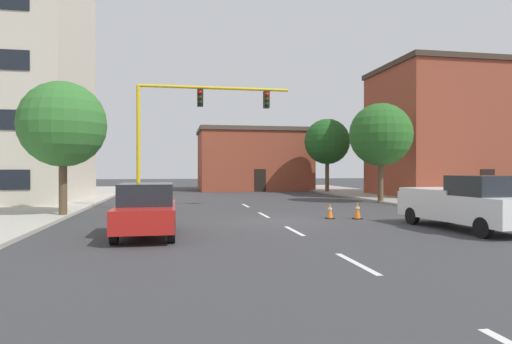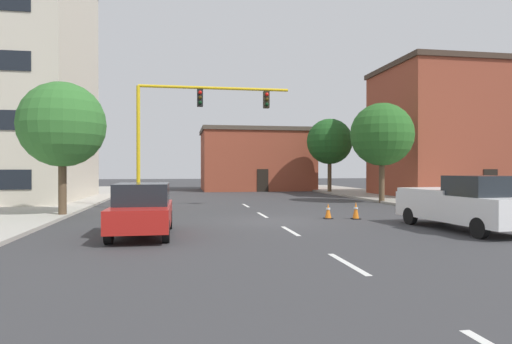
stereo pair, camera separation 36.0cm
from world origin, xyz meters
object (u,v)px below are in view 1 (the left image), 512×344
object	(u,v)px
traffic_cone_roadside_a	(357,210)
traffic_cone_roadside_b	(330,211)
sedan_red_near_left	(147,209)
tree_left_near	(63,125)
tree_right_mid	(381,135)
pickup_truck_white	(466,203)
tree_right_far	(327,142)
traffic_signal_gantry	(161,168)

from	to	relation	value
traffic_cone_roadside_a	traffic_cone_roadside_b	bearing A→B (deg)	162.92
sedan_red_near_left	traffic_cone_roadside_b	world-z (taller)	sedan_red_near_left
tree_left_near	traffic_cone_roadside_a	world-z (taller)	tree_left_near
tree_right_mid	pickup_truck_white	size ratio (longest dim) A/B	1.17
tree_left_near	tree_right_mid	size ratio (longest dim) A/B	0.95
tree_right_mid	tree_right_far	xyz separation A→B (m)	(0.49, 11.66, 0.26)
traffic_signal_gantry	sedan_red_near_left	world-z (taller)	traffic_signal_gantry
traffic_signal_gantry	tree_right_mid	world-z (taller)	traffic_signal_gantry
traffic_signal_gantry	sedan_red_near_left	size ratio (longest dim) A/B	2.06
traffic_signal_gantry	sedan_red_near_left	bearing A→B (deg)	-90.94
pickup_truck_white	traffic_cone_roadside_a	bearing A→B (deg)	122.04
traffic_signal_gantry	pickup_truck_white	distance (m)	15.24
traffic_cone_roadside_a	pickup_truck_white	bearing A→B (deg)	-57.96
tree_right_mid	tree_right_far	size ratio (longest dim) A/B	0.96
pickup_truck_white	traffic_cone_roadside_a	world-z (taller)	pickup_truck_white
sedan_red_near_left	traffic_cone_roadside_a	xyz separation A→B (m)	(8.88, 3.34, -0.51)
pickup_truck_white	sedan_red_near_left	distance (m)	11.38
tree_right_mid	sedan_red_near_left	size ratio (longest dim) A/B	1.45
tree_right_mid	pickup_truck_white	bearing A→B (deg)	-102.80
traffic_signal_gantry	tree_right_far	world-z (taller)	traffic_signal_gantry
sedan_red_near_left	traffic_cone_roadside_b	xyz separation A→B (m)	(7.73, 3.70, -0.54)
traffic_cone_roadside_a	traffic_cone_roadside_b	world-z (taller)	traffic_cone_roadside_a
tree_left_near	pickup_truck_white	distance (m)	17.24
tree_left_near	tree_right_far	distance (m)	25.52
tree_left_near	tree_right_mid	xyz separation A→B (m)	(18.30, 5.61, 0.22)
traffic_signal_gantry	tree_right_far	size ratio (longest dim) A/B	1.36
tree_right_mid	traffic_cone_roadside_a	world-z (taller)	tree_right_mid
pickup_truck_white	sedan_red_near_left	world-z (taller)	pickup_truck_white
tree_right_mid	pickup_truck_white	distance (m)	13.29
pickup_truck_white	traffic_cone_roadside_b	bearing A→B (deg)	130.09
tree_right_far	traffic_cone_roadside_a	xyz separation A→B (m)	(-5.81, -20.21, -4.34)
sedan_red_near_left	traffic_cone_roadside_b	bearing A→B (deg)	25.56
tree_left_near	sedan_red_near_left	bearing A→B (deg)	-56.87
tree_right_mid	tree_right_far	distance (m)	11.67
traffic_signal_gantry	pickup_truck_white	xyz separation A→B (m)	(11.20, -10.25, -1.28)
tree_right_mid	tree_right_far	world-z (taller)	tree_right_far
tree_left_near	pickup_truck_white	bearing A→B (deg)	-24.04
traffic_signal_gantry	tree_left_near	distance (m)	5.76
traffic_cone_roadside_b	tree_left_near	bearing A→B (deg)	167.70
traffic_cone_roadside_b	traffic_signal_gantry	bearing A→B (deg)	141.93
tree_left_near	sedan_red_near_left	xyz separation A→B (m)	(4.09, -6.27, -3.35)
pickup_truck_white	tree_left_near	bearing A→B (deg)	155.96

